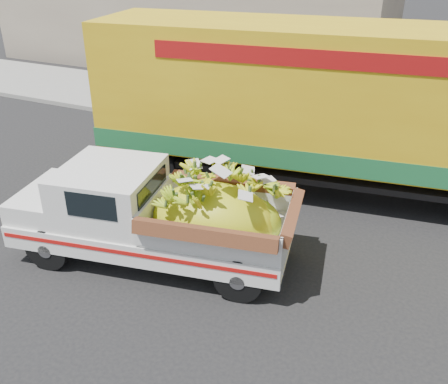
% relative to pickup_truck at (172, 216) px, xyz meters
% --- Properties ---
extents(ground, '(100.00, 100.00, 0.00)m').
position_rel_pickup_truck_xyz_m(ground, '(0.36, 0.02, -0.95)').
color(ground, black).
rests_on(ground, ground).
extents(curb, '(60.00, 0.25, 0.15)m').
position_rel_pickup_truck_xyz_m(curb, '(0.36, 6.61, -0.88)').
color(curb, gray).
rests_on(curb, ground).
extents(sidewalk, '(60.00, 4.00, 0.14)m').
position_rel_pickup_truck_xyz_m(sidewalk, '(0.36, 8.71, -0.88)').
color(sidewalk, gray).
rests_on(sidewalk, ground).
extents(building_left, '(18.00, 6.00, 5.00)m').
position_rel_pickup_truck_xyz_m(building_left, '(-7.64, 14.61, 1.55)').
color(building_left, gray).
rests_on(building_left, ground).
extents(pickup_truck, '(5.30, 2.75, 1.77)m').
position_rel_pickup_truck_xyz_m(pickup_truck, '(0.00, 0.00, 0.00)').
color(pickup_truck, black).
rests_on(pickup_truck, ground).
extents(semi_trailer, '(12.06, 4.16, 3.80)m').
position_rel_pickup_truck_xyz_m(semi_trailer, '(2.34, 4.16, 1.17)').
color(semi_trailer, black).
rests_on(semi_trailer, ground).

